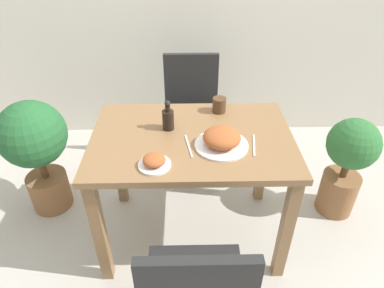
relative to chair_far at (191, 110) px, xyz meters
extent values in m
plane|color=#B7B2A8|center=(-0.01, -0.72, -0.51)|extent=(16.00, 16.00, 0.00)
cube|color=olive|center=(-0.01, -0.72, 0.23)|extent=(1.08, 0.73, 0.04)
cube|color=olive|center=(-0.50, -1.03, -0.15)|extent=(0.06, 0.06, 0.72)
cube|color=olive|center=(0.48, -1.03, -0.15)|extent=(0.06, 0.06, 0.72)
cube|color=olive|center=(-0.50, -0.41, -0.15)|extent=(0.06, 0.06, 0.72)
cube|color=olive|center=(0.48, -0.41, -0.15)|extent=(0.06, 0.06, 0.72)
cylinder|color=white|center=(0.17, -1.22, -0.30)|extent=(0.03, 0.03, 0.42)
cylinder|color=white|center=(-0.19, -1.22, -0.30)|extent=(0.03, 0.03, 0.42)
cube|color=black|center=(0.00, -0.08, -0.07)|extent=(0.42, 0.42, 0.04)
cube|color=black|center=(0.00, 0.11, 0.17)|extent=(0.40, 0.04, 0.44)
cylinder|color=white|center=(-0.18, -0.26, -0.30)|extent=(0.03, 0.03, 0.42)
cylinder|color=white|center=(0.18, -0.26, -0.30)|extent=(0.03, 0.03, 0.42)
cylinder|color=white|center=(-0.18, 0.10, -0.30)|extent=(0.03, 0.03, 0.42)
cylinder|color=white|center=(0.18, 0.10, -0.30)|extent=(0.03, 0.03, 0.42)
cylinder|color=white|center=(0.14, -0.81, 0.25)|extent=(0.27, 0.27, 0.01)
ellipsoid|color=#A35128|center=(0.14, -0.81, 0.30)|extent=(0.19, 0.19, 0.08)
cylinder|color=white|center=(-0.19, -0.96, 0.25)|extent=(0.16, 0.16, 0.01)
ellipsoid|color=#A35128|center=(-0.19, -0.96, 0.28)|extent=(0.11, 0.11, 0.05)
cylinder|color=#4C331E|center=(0.15, -0.46, 0.29)|extent=(0.08, 0.08, 0.09)
cylinder|color=black|center=(-0.14, -0.64, 0.30)|extent=(0.06, 0.06, 0.11)
cylinder|color=black|center=(-0.14, -0.64, 0.37)|extent=(0.03, 0.03, 0.03)
sphere|color=black|center=(-0.14, -0.64, 0.40)|extent=(0.03, 0.03, 0.03)
cube|color=silver|center=(-0.03, -0.81, 0.25)|extent=(0.04, 0.20, 0.00)
cube|color=silver|center=(0.30, -0.81, 0.25)|extent=(0.04, 0.19, 0.00)
cylinder|color=brown|center=(-1.00, -0.45, -0.38)|extent=(0.27, 0.27, 0.26)
cylinder|color=brown|center=(-1.00, -0.45, -0.18)|extent=(0.05, 0.05, 0.13)
sphere|color=#235B2D|center=(-1.00, -0.45, 0.09)|extent=(0.42, 0.42, 0.42)
cylinder|color=brown|center=(0.99, -0.53, -0.36)|extent=(0.24, 0.24, 0.30)
cylinder|color=brown|center=(0.99, -0.53, -0.16)|extent=(0.04, 0.04, 0.10)
sphere|color=#2D6B33|center=(0.99, -0.53, 0.05)|extent=(0.32, 0.32, 0.32)
camera|label=1|loc=(-0.04, -2.23, 1.26)|focal=32.00mm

